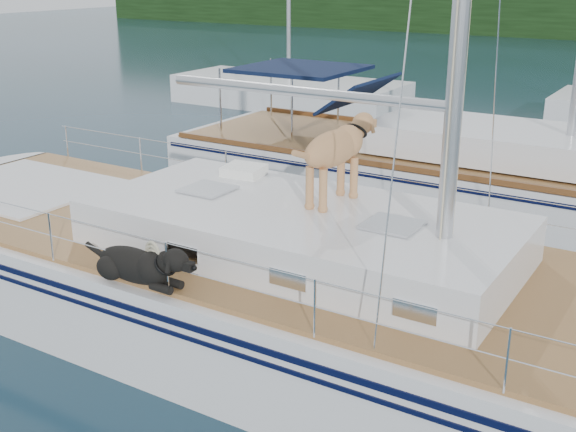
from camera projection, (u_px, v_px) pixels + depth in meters
The scene contains 4 objects.
ground at pixel (248, 327), 9.65m from camera, with size 120.00×120.00×0.00m, color black.
main_sailboat at pixel (254, 282), 9.37m from camera, with size 12.00×3.81×14.01m.
neighbor_sailboat at pixel (443, 176), 14.29m from camera, with size 11.00×3.50×13.30m.
bg_boat_west at pixel (289, 93), 24.72m from camera, with size 8.00×3.00×11.65m.
Camera 1 is at (4.99, -7.06, 4.56)m, focal length 45.00 mm.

